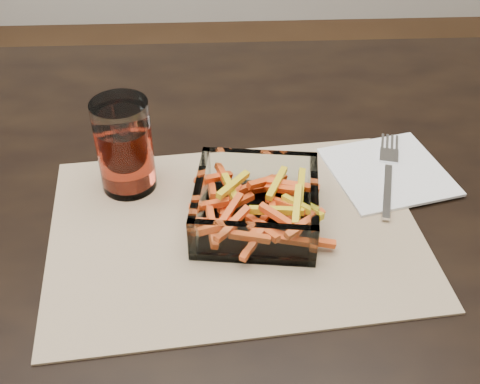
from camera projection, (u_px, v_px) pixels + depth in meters
name	position (u px, v px, depth m)	size (l,w,h in m)	color
dining_table	(234.00, 241.00, 0.85)	(1.60, 0.90, 0.75)	black
placemat	(235.00, 229.00, 0.74)	(0.45, 0.33, 0.00)	tan
glass_bowl	(256.00, 207.00, 0.73)	(0.16, 0.16, 0.06)	white
tumbler	(125.00, 149.00, 0.77)	(0.07, 0.07, 0.13)	white
napkin	(388.00, 171.00, 0.83)	(0.15, 0.15, 0.00)	white
fork	(388.00, 170.00, 0.82)	(0.07, 0.19, 0.00)	silver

